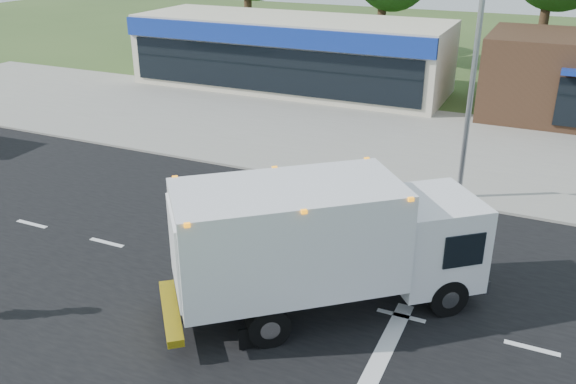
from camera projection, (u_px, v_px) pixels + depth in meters
name	position (u px, v px, depth m)	size (l,w,h in m)	color
ground	(289.00, 288.00, 15.95)	(120.00, 120.00, 0.00)	#385123
road_asphalt	(289.00, 288.00, 15.95)	(60.00, 14.00, 0.02)	black
sidewalk	(380.00, 178.00, 22.77)	(60.00, 2.40, 0.12)	gray
parking_apron	(417.00, 135.00, 27.62)	(60.00, 9.00, 0.02)	gray
lane_markings	(317.00, 329.00, 14.31)	(55.20, 7.00, 0.01)	silver
ems_box_truck	(323.00, 239.00, 14.30)	(7.42, 6.70, 3.40)	black
retail_strip_mall	(290.00, 53.00, 35.19)	(18.00, 6.20, 4.00)	beige
traffic_signal_pole	(455.00, 56.00, 19.43)	(3.51, 0.25, 8.00)	gray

